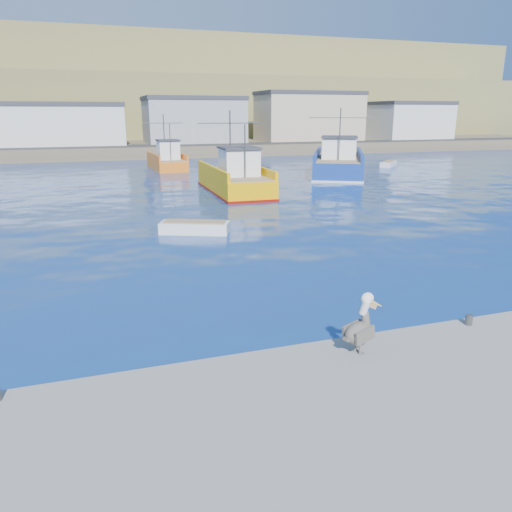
{
  "coord_description": "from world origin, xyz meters",
  "views": [
    {
      "loc": [
        -6.81,
        -13.75,
        6.25
      ],
      "look_at": [
        -1.37,
        2.35,
        1.35
      ],
      "focal_mm": 35.0,
      "sensor_mm": 36.0,
      "label": 1
    }
  ],
  "objects_px": {
    "skiff_mid": "(195,228)",
    "trawler_blue": "(338,163)",
    "trawler_yellow_b": "(235,179)",
    "boat_orange": "(167,160)",
    "skiff_far": "(388,164)",
    "pelican": "(361,328)"
  },
  "relations": [
    {
      "from": "trawler_yellow_b",
      "to": "skiff_far",
      "type": "bearing_deg",
      "value": 30.21
    },
    {
      "from": "trawler_blue",
      "to": "boat_orange",
      "type": "height_order",
      "value": "trawler_blue"
    },
    {
      "from": "trawler_blue",
      "to": "boat_orange",
      "type": "relative_size",
      "value": 1.66
    },
    {
      "from": "pelican",
      "to": "trawler_yellow_b",
      "type": "bearing_deg",
      "value": 79.67
    },
    {
      "from": "trawler_blue",
      "to": "boat_orange",
      "type": "distance_m",
      "value": 19.42
    },
    {
      "from": "trawler_blue",
      "to": "skiff_far",
      "type": "height_order",
      "value": "trawler_blue"
    },
    {
      "from": "boat_orange",
      "to": "pelican",
      "type": "height_order",
      "value": "boat_orange"
    },
    {
      "from": "trawler_yellow_b",
      "to": "boat_orange",
      "type": "relative_size",
      "value": 1.31
    },
    {
      "from": "skiff_far",
      "to": "boat_orange",
      "type": "bearing_deg",
      "value": 168.28
    },
    {
      "from": "trawler_yellow_b",
      "to": "boat_orange",
      "type": "distance_m",
      "value": 19.05
    },
    {
      "from": "skiff_mid",
      "to": "pelican",
      "type": "xyz_separation_m",
      "value": [
        0.81,
        -15.98,
        0.9
      ]
    },
    {
      "from": "skiff_mid",
      "to": "trawler_yellow_b",
      "type": "bearing_deg",
      "value": 65.02
    },
    {
      "from": "trawler_yellow_b",
      "to": "trawler_blue",
      "type": "bearing_deg",
      "value": 30.46
    },
    {
      "from": "skiff_far",
      "to": "skiff_mid",
      "type": "bearing_deg",
      "value": -137.77
    },
    {
      "from": "boat_orange",
      "to": "pelican",
      "type": "bearing_deg",
      "value": -93.32
    },
    {
      "from": "skiff_mid",
      "to": "skiff_far",
      "type": "bearing_deg",
      "value": 42.23
    },
    {
      "from": "trawler_yellow_b",
      "to": "trawler_blue",
      "type": "height_order",
      "value": "trawler_blue"
    },
    {
      "from": "boat_orange",
      "to": "skiff_far",
      "type": "xyz_separation_m",
      "value": [
        25.77,
        -5.35,
        -0.79
      ]
    },
    {
      "from": "skiff_mid",
      "to": "trawler_blue",
      "type": "bearing_deg",
      "value": 47.01
    },
    {
      "from": "trawler_yellow_b",
      "to": "skiff_mid",
      "type": "bearing_deg",
      "value": -114.98
    },
    {
      "from": "trawler_yellow_b",
      "to": "skiff_far",
      "type": "height_order",
      "value": "trawler_yellow_b"
    },
    {
      "from": "trawler_blue",
      "to": "pelican",
      "type": "bearing_deg",
      "value": -116.95
    }
  ]
}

